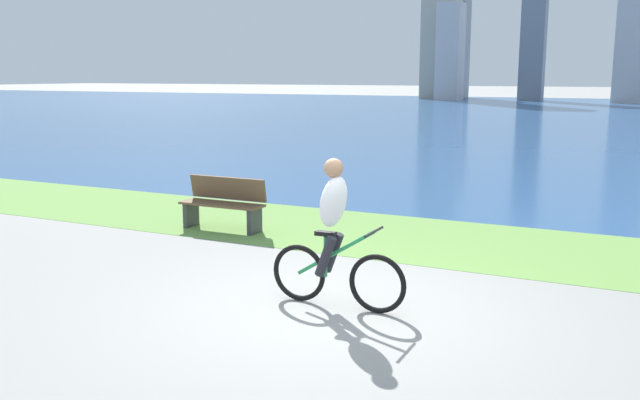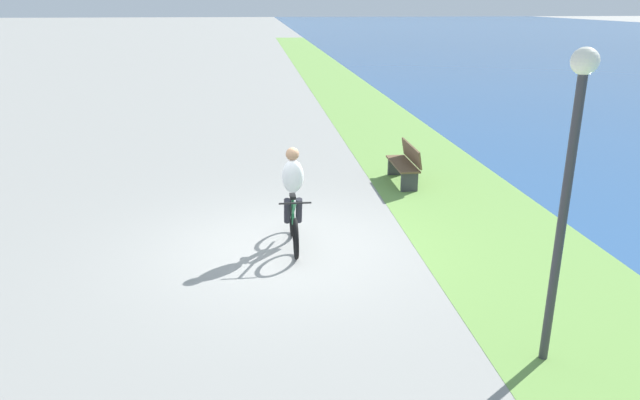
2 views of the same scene
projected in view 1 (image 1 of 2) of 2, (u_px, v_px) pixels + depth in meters
The scene contains 5 objects.
ground_plane at pixel (336, 312), 7.71m from camera, with size 300.00×300.00×0.00m, color gray.
grass_strip_bayside at pixel (433, 240), 11.05m from camera, with size 120.00×3.14×0.01m, color #6B9947.
bay_water_surface at pixel (599, 116), 43.26m from camera, with size 300.00×69.65×0.00m, color #2D568C.
cyclist_lead at pixel (335, 235), 7.74m from camera, with size 1.66×0.52×1.72m.
bench_near_path at pixel (224, 204), 11.73m from camera, with size 1.50×0.47×0.90m.
Camera 1 is at (3.04, -6.70, 2.64)m, focal length 38.37 mm.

